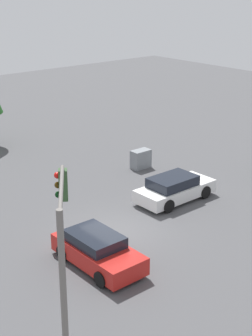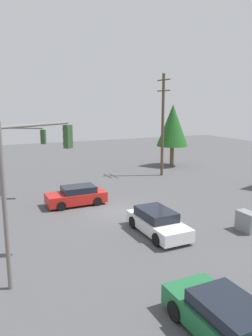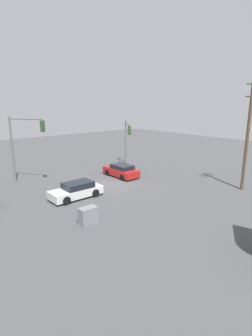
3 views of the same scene
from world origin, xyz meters
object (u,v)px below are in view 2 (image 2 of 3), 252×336
sedan_green (226,320)px  electrical_cabinet (247,222)px  traffic_signal_main (17,148)px  sedan_red (77,196)px  sedan_white (157,222)px  traffic_signal_cross (32,171)px

sedan_green → electrical_cabinet: size_ratio=3.64×
traffic_signal_main → sedan_red: bearing=-13.3°
sedan_white → sedan_red: 7.43m
sedan_white → traffic_signal_cross: (1.55, -6.84, 3.81)m
sedan_white → electrical_cabinet: size_ratio=3.66×
traffic_signal_main → sedan_green: bearing=-44.6°
traffic_signal_main → sedan_white: bearing=-26.4°
sedan_white → electrical_cabinet: (1.90, 4.75, -0.08)m
sedan_green → traffic_signal_main: bearing=100.7°
sedan_red → electrical_cabinet: 11.49m
sedan_red → electrical_cabinet: size_ratio=3.47×
sedan_white → traffic_signal_main: size_ratio=0.79×
sedan_red → traffic_signal_main: size_ratio=0.75×
traffic_signal_cross → sedan_white: bearing=-20.0°
sedan_green → traffic_signal_cross: traffic_signal_cross is taller
traffic_signal_cross → sedan_green: bearing=-88.5°
sedan_green → electrical_cabinet: 9.45m
electrical_cabinet → sedan_green: bearing=-48.9°
sedan_green → traffic_signal_cross: size_ratio=0.67×
traffic_signal_main → traffic_signal_cross: 12.34m
sedan_white → traffic_signal_main: traffic_signal_main is taller
sedan_white → sedan_red: sedan_red is taller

